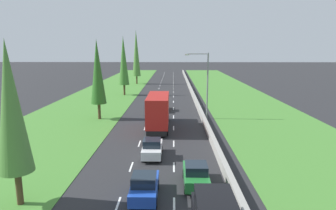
% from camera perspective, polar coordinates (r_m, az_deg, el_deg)
% --- Properties ---
extents(ground_plane, '(300.00, 300.00, 0.00)m').
position_cam_1_polar(ground_plane, '(62.42, -0.55, 2.10)').
color(ground_plane, '#28282B').
rests_on(ground_plane, ground).
extents(grass_verge_left, '(14.00, 140.00, 0.04)m').
position_cam_1_polar(grass_verge_left, '(64.01, -11.96, 2.10)').
color(grass_verge_left, '#478433').
rests_on(grass_verge_left, ground).
extents(grass_verge_right, '(14.00, 140.00, 0.04)m').
position_cam_1_polar(grass_verge_right, '(63.67, 12.47, 2.03)').
color(grass_verge_right, '#478433').
rests_on(grass_verge_right, ground).
extents(median_barrier, '(0.44, 120.00, 0.85)m').
position_cam_1_polar(median_barrier, '(62.46, 4.68, 2.46)').
color(median_barrier, '#9E9B93').
rests_on(median_barrier, ground).
extents(lane_markings, '(3.64, 116.00, 0.01)m').
position_cam_1_polar(lane_markings, '(62.42, -0.55, 2.10)').
color(lane_markings, white).
rests_on(lane_markings, ground).
extents(blue_hatchback_centre_lane, '(1.74, 3.90, 1.72)m').
position_cam_1_polar(blue_hatchback_centre_lane, '(19.67, -4.57, -15.42)').
color(blue_hatchback_centre_lane, '#1E47B7').
rests_on(blue_hatchback_centre_lane, ground).
extents(white_hatchback_centre_lane, '(1.74, 3.90, 1.72)m').
position_cam_1_polar(white_hatchback_centre_lane, '(26.47, -3.06, -8.32)').
color(white_hatchback_centre_lane, white).
rests_on(white_hatchback_centre_lane, ground).
extents(red_box_truck_centre_lane, '(2.46, 9.40, 4.18)m').
position_cam_1_polar(red_box_truck_centre_lane, '(35.46, -1.86, -1.09)').
color(red_box_truck_centre_lane, black).
rests_on(red_box_truck_centre_lane, ground).
extents(orange_sedan_centre_lane, '(1.82, 4.50, 1.64)m').
position_cam_1_polar(orange_sedan_centre_lane, '(45.90, -1.18, -0.08)').
color(orange_sedan_centre_lane, orange).
rests_on(orange_sedan_centre_lane, ground).
extents(green_hatchback_right_lane, '(1.74, 3.90, 1.72)m').
position_cam_1_polar(green_hatchback_right_lane, '(21.31, 5.41, -13.27)').
color(green_hatchback_right_lane, '#237A33').
rests_on(green_hatchback_right_lane, ground).
extents(poplar_tree_nearest, '(2.05, 2.05, 10.14)m').
position_cam_1_polar(poplar_tree_nearest, '(19.48, -28.14, -0.53)').
color(poplar_tree_nearest, '#4C3823').
rests_on(poplar_tree_nearest, ground).
extents(poplar_tree_second, '(2.07, 2.07, 10.82)m').
position_cam_1_polar(poplar_tree_second, '(40.56, -13.49, 6.23)').
color(poplar_tree_second, '#4C3823').
rests_on(poplar_tree_second, ground).
extents(poplar_tree_third, '(2.10, 2.10, 12.09)m').
position_cam_1_polar(poplar_tree_third, '(61.27, -8.61, 8.48)').
color(poplar_tree_third, '#4C3823').
rests_on(poplar_tree_third, ground).
extents(poplar_tree_fourth, '(2.16, 2.16, 14.48)m').
position_cam_1_polar(poplar_tree_fourth, '(80.55, -6.17, 9.94)').
color(poplar_tree_fourth, '#4C3823').
rests_on(poplar_tree_fourth, ground).
extents(street_light_mast, '(3.20, 0.28, 9.00)m').
position_cam_1_polar(street_light_mast, '(40.04, 7.18, 4.63)').
color(street_light_mast, gray).
rests_on(street_light_mast, ground).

